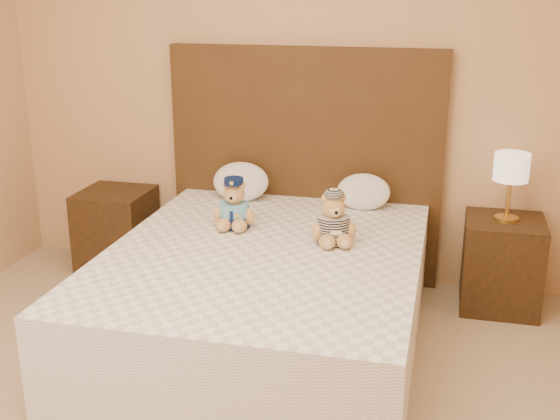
{
  "coord_description": "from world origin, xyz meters",
  "views": [
    {
      "loc": [
        0.89,
        -2.08,
        1.86
      ],
      "look_at": [
        0.02,
        1.45,
        0.69
      ],
      "focal_mm": 45.0,
      "sensor_mm": 36.0,
      "label": 1
    }
  ],
  "objects_px": {
    "nightstand_right": "(501,264)",
    "pillow_right": "(364,190)",
    "teddy_prisoner": "(333,218)",
    "pillow_left": "(241,180)",
    "bed": "(264,298)",
    "lamp": "(511,171)",
    "nightstand_left": "(117,230)",
    "teddy_police": "(234,203)"
  },
  "relations": [
    {
      "from": "nightstand_left",
      "to": "pillow_right",
      "type": "bearing_deg",
      "value": 1.04
    },
    {
      "from": "pillow_left",
      "to": "nightstand_right",
      "type": "bearing_deg",
      "value": -1.06
    },
    {
      "from": "bed",
      "to": "pillow_right",
      "type": "height_order",
      "value": "pillow_right"
    },
    {
      "from": "lamp",
      "to": "pillow_right",
      "type": "bearing_deg",
      "value": 177.96
    },
    {
      "from": "nightstand_right",
      "to": "pillow_left",
      "type": "distance_m",
      "value": 1.67
    },
    {
      "from": "nightstand_right",
      "to": "pillow_right",
      "type": "bearing_deg",
      "value": 177.96
    },
    {
      "from": "nightstand_right",
      "to": "lamp",
      "type": "bearing_deg",
      "value": 180.0
    },
    {
      "from": "bed",
      "to": "nightstand_left",
      "type": "bearing_deg",
      "value": 147.38
    },
    {
      "from": "pillow_left",
      "to": "nightstand_left",
      "type": "bearing_deg",
      "value": -178.04
    },
    {
      "from": "teddy_police",
      "to": "pillow_right",
      "type": "bearing_deg",
      "value": 34.31
    },
    {
      "from": "nightstand_right",
      "to": "teddy_police",
      "type": "distance_m",
      "value": 1.64
    },
    {
      "from": "teddy_police",
      "to": "teddy_prisoner",
      "type": "height_order",
      "value": "teddy_police"
    },
    {
      "from": "bed",
      "to": "nightstand_left",
      "type": "relative_size",
      "value": 3.64
    },
    {
      "from": "teddy_police",
      "to": "nightstand_left",
      "type": "bearing_deg",
      "value": 148.83
    },
    {
      "from": "nightstand_left",
      "to": "pillow_left",
      "type": "distance_m",
      "value": 0.96
    },
    {
      "from": "bed",
      "to": "lamp",
      "type": "xyz_separation_m",
      "value": [
        1.25,
        0.8,
        0.57
      ]
    },
    {
      "from": "nightstand_right",
      "to": "teddy_prisoner",
      "type": "bearing_deg",
      "value": -145.86
    },
    {
      "from": "bed",
      "to": "nightstand_right",
      "type": "bearing_deg",
      "value": 32.62
    },
    {
      "from": "nightstand_left",
      "to": "nightstand_right",
      "type": "xyz_separation_m",
      "value": [
        2.5,
        0.0,
        0.0
      ]
    },
    {
      "from": "bed",
      "to": "pillow_right",
      "type": "relative_size",
      "value": 6.14
    },
    {
      "from": "teddy_prisoner",
      "to": "pillow_right",
      "type": "distance_m",
      "value": 0.66
    },
    {
      "from": "nightstand_right",
      "to": "pillow_right",
      "type": "height_order",
      "value": "pillow_right"
    },
    {
      "from": "lamp",
      "to": "pillow_right",
      "type": "height_order",
      "value": "lamp"
    },
    {
      "from": "lamp",
      "to": "pillow_left",
      "type": "height_order",
      "value": "lamp"
    },
    {
      "from": "teddy_police",
      "to": "bed",
      "type": "bearing_deg",
      "value": -54.49
    },
    {
      "from": "nightstand_right",
      "to": "teddy_prisoner",
      "type": "height_order",
      "value": "teddy_prisoner"
    },
    {
      "from": "nightstand_right",
      "to": "pillow_left",
      "type": "relative_size",
      "value": 1.51
    },
    {
      "from": "nightstand_left",
      "to": "nightstand_right",
      "type": "bearing_deg",
      "value": 0.0
    },
    {
      "from": "teddy_prisoner",
      "to": "pillow_left",
      "type": "height_order",
      "value": "teddy_prisoner"
    },
    {
      "from": "teddy_prisoner",
      "to": "pillow_left",
      "type": "bearing_deg",
      "value": 117.47
    },
    {
      "from": "teddy_prisoner",
      "to": "pillow_left",
      "type": "xyz_separation_m",
      "value": [
        -0.71,
        0.65,
        -0.01
      ]
    },
    {
      "from": "teddy_police",
      "to": "pillow_left",
      "type": "distance_m",
      "value": 0.55
    },
    {
      "from": "nightstand_right",
      "to": "pillow_right",
      "type": "distance_m",
      "value": 0.93
    },
    {
      "from": "teddy_prisoner",
      "to": "pillow_left",
      "type": "distance_m",
      "value": 0.96
    },
    {
      "from": "nightstand_left",
      "to": "pillow_right",
      "type": "distance_m",
      "value": 1.7
    },
    {
      "from": "bed",
      "to": "teddy_police",
      "type": "bearing_deg",
      "value": 130.04
    },
    {
      "from": "nightstand_right",
      "to": "teddy_prisoner",
      "type": "xyz_separation_m",
      "value": [
        -0.92,
        -0.62,
        0.41
      ]
    },
    {
      "from": "nightstand_right",
      "to": "teddy_prisoner",
      "type": "relative_size",
      "value": 1.97
    },
    {
      "from": "teddy_police",
      "to": "pillow_right",
      "type": "distance_m",
      "value": 0.85
    },
    {
      "from": "nightstand_left",
      "to": "pillow_right",
      "type": "relative_size",
      "value": 1.69
    },
    {
      "from": "teddy_police",
      "to": "pillow_left",
      "type": "xyz_separation_m",
      "value": [
        -0.12,
        0.53,
        -0.01
      ]
    },
    {
      "from": "nightstand_right",
      "to": "pillow_left",
      "type": "bearing_deg",
      "value": 178.94
    }
  ]
}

